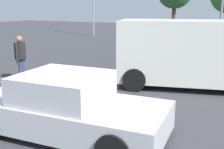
{
  "coord_description": "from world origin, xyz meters",
  "views": [
    {
      "loc": [
        3.67,
        -4.74,
        2.68
      ],
      "look_at": [
        0.22,
        1.78,
        0.9
      ],
      "focal_mm": 44.62,
      "sensor_mm": 36.0,
      "label": 1
    }
  ],
  "objects_px": {
    "van_white": "(195,52)",
    "dog": "(19,92)",
    "sedan_foreground": "(67,107)",
    "suv_dark": "(191,41)",
    "pedestrian": "(20,55)"
  },
  "relations": [
    {
      "from": "van_white",
      "to": "dog",
      "type": "bearing_deg",
      "value": -153.05
    },
    {
      "from": "pedestrian",
      "to": "suv_dark",
      "type": "bearing_deg",
      "value": 39.44
    },
    {
      "from": "sedan_foreground",
      "to": "pedestrian",
      "type": "distance_m",
      "value": 4.98
    },
    {
      "from": "suv_dark",
      "to": "pedestrian",
      "type": "distance_m",
      "value": 8.38
    },
    {
      "from": "suv_dark",
      "to": "pedestrian",
      "type": "relative_size",
      "value": 2.93
    },
    {
      "from": "dog",
      "to": "suv_dark",
      "type": "height_order",
      "value": "suv_dark"
    },
    {
      "from": "van_white",
      "to": "pedestrian",
      "type": "height_order",
      "value": "van_white"
    },
    {
      "from": "sedan_foreground",
      "to": "suv_dark",
      "type": "xyz_separation_m",
      "value": [
        0.42,
        9.78,
        0.41
      ]
    },
    {
      "from": "sedan_foreground",
      "to": "suv_dark",
      "type": "distance_m",
      "value": 9.8
    },
    {
      "from": "van_white",
      "to": "suv_dark",
      "type": "xyz_separation_m",
      "value": [
        -1.17,
        4.79,
        -0.21
      ]
    },
    {
      "from": "sedan_foreground",
      "to": "van_white",
      "type": "bearing_deg",
      "value": 67.35
    },
    {
      "from": "dog",
      "to": "suv_dark",
      "type": "xyz_separation_m",
      "value": [
        3.04,
        8.65,
        0.77
      ]
    },
    {
      "from": "dog",
      "to": "van_white",
      "type": "xyz_separation_m",
      "value": [
        4.21,
        3.86,
        0.97
      ]
    },
    {
      "from": "suv_dark",
      "to": "pedestrian",
      "type": "xyz_separation_m",
      "value": [
        -4.55,
        -7.04,
        -0.01
      ]
    },
    {
      "from": "sedan_foreground",
      "to": "dog",
      "type": "height_order",
      "value": "sedan_foreground"
    }
  ]
}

